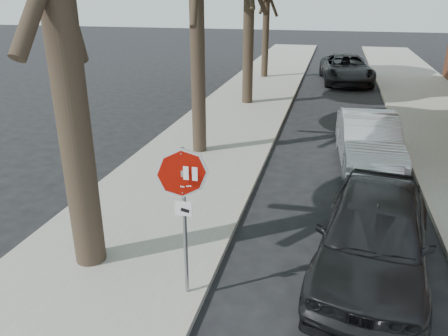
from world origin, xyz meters
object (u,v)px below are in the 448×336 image
(car_b, at_px, (368,140))
(car_a, at_px, (374,234))
(stop_sign, at_px, (183,195))
(car_d, at_px, (346,69))

(car_b, bearing_deg, car_a, -96.15)
(stop_sign, bearing_deg, car_a, 26.46)
(car_b, xyz_separation_m, car_d, (-0.48, 13.43, 0.04))
(car_a, height_order, car_b, car_a)
(car_d, bearing_deg, stop_sign, -104.35)
(stop_sign, xyz_separation_m, car_d, (2.82, 20.78, -1.15))
(car_a, bearing_deg, car_d, 98.67)
(car_d, bearing_deg, car_b, -94.57)
(car_a, bearing_deg, car_b, 95.62)
(car_b, distance_m, car_d, 13.43)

